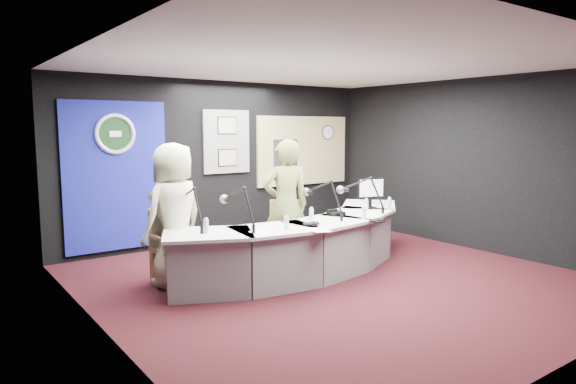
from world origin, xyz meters
TOP-DOWN VIEW (x-y plane):
  - ground at (0.00, 0.00)m, footprint 6.00×6.00m
  - ceiling at (0.00, 0.00)m, footprint 6.00×6.00m
  - wall_back at (0.00, 3.00)m, footprint 6.00×0.02m
  - wall_left at (-3.00, 0.00)m, footprint 0.02×6.00m
  - wall_right at (3.00, 0.00)m, footprint 0.02×6.00m
  - broadcast_desk at (-0.05, 0.55)m, footprint 4.50×1.90m
  - backdrop_panel at (-1.90, 2.97)m, footprint 1.60×0.05m
  - agency_seal at (-1.90, 2.93)m, footprint 0.63×0.07m
  - seal_center at (-1.90, 2.94)m, footprint 0.48×0.01m
  - pinboard at (0.05, 2.97)m, footprint 0.90×0.04m
  - framed_photo_upper at (0.05, 2.94)m, footprint 0.34×0.02m
  - framed_photo_lower at (0.05, 2.94)m, footprint 0.34×0.02m
  - booth_window_frame at (1.75, 2.97)m, footprint 2.12×0.06m
  - booth_glow at (1.75, 2.96)m, footprint 2.00×0.02m
  - equipment_rack at (1.30, 2.94)m, footprint 0.55×0.02m
  - wall_clock at (2.35, 2.94)m, footprint 0.28×0.01m
  - armchair_left at (-1.79, 1.06)m, footprint 0.66×0.66m
  - armchair_right at (-0.24, 0.80)m, footprint 0.67×0.67m
  - draped_jacket at (-1.78, 1.30)m, footprint 0.51×0.16m
  - person_man at (-1.79, 1.06)m, footprint 1.02×0.82m
  - person_woman at (-0.24, 0.80)m, footprint 0.77×0.63m
  - computer_monitor at (1.27, 0.65)m, footprint 0.41×0.14m
  - desk_phone at (0.43, 0.49)m, footprint 0.25×0.21m
  - headphones_near at (0.54, -0.20)m, footprint 0.23×0.23m
  - headphones_far at (-0.33, 0.12)m, footprint 0.19×0.19m
  - paper_stack at (-1.10, 0.11)m, footprint 0.24×0.30m
  - notepad at (-0.44, -0.20)m, footprint 0.29×0.34m
  - boom_mic_a at (-1.71, 0.77)m, footprint 0.16×0.74m
  - boom_mic_b at (-1.22, 0.44)m, footprint 0.17×0.74m
  - boom_mic_c at (0.11, 0.40)m, footprint 0.25×0.73m
  - boom_mic_d at (0.85, 0.41)m, footprint 0.56×0.56m
  - water_bottles at (-0.06, 0.29)m, footprint 3.21×0.65m

SIDE VIEW (x-z plane):
  - ground at x=0.00m, z-range 0.00..0.00m
  - broadcast_desk at x=-0.05m, z-range 0.00..0.75m
  - armchair_right at x=-0.24m, z-range 0.00..0.85m
  - armchair_left at x=-1.79m, z-range 0.00..1.05m
  - draped_jacket at x=-1.78m, z-range 0.27..0.97m
  - paper_stack at x=-1.10m, z-range 0.75..0.75m
  - notepad at x=-0.44m, z-range 0.75..0.75m
  - headphones_near at x=0.54m, z-range 0.75..0.79m
  - headphones_far at x=-0.33m, z-range 0.75..0.78m
  - desk_phone at x=0.43m, z-range 0.75..0.80m
  - water_bottles at x=-0.06m, z-range 0.75..0.93m
  - person_man at x=-1.79m, z-range 0.00..1.81m
  - person_woman at x=-0.24m, z-range 0.00..1.83m
  - boom_mic_a at x=-1.71m, z-range 0.75..1.35m
  - boom_mic_b at x=-1.22m, z-range 0.75..1.35m
  - boom_mic_c at x=0.11m, z-range 0.75..1.35m
  - boom_mic_d at x=0.85m, z-range 0.75..1.35m
  - computer_monitor at x=1.27m, z-range 0.93..1.21m
  - backdrop_panel at x=-1.90m, z-range 0.10..2.40m
  - wall_back at x=0.00m, z-range 0.00..2.80m
  - wall_left at x=-3.00m, z-range 0.00..2.80m
  - wall_right at x=3.00m, z-range 0.00..2.80m
  - equipment_rack at x=1.30m, z-range 1.03..1.78m
  - framed_photo_lower at x=0.05m, z-range 1.33..1.60m
  - booth_window_frame at x=1.75m, z-range 0.89..2.21m
  - booth_glow at x=1.75m, z-range 0.95..2.15m
  - pinboard at x=0.05m, z-range 1.20..2.30m
  - agency_seal at x=-1.90m, z-range 1.58..2.21m
  - seal_center at x=-1.90m, z-range 1.66..2.14m
  - wall_clock at x=2.35m, z-range 1.76..2.04m
  - framed_photo_upper at x=0.05m, z-range 1.89..2.17m
  - ceiling at x=0.00m, z-range 2.79..2.81m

